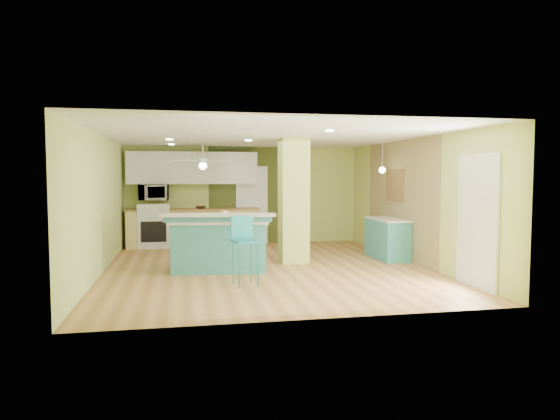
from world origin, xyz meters
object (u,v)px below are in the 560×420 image
object	(u,v)px
side_counter	(387,238)
fruit_bowl	(201,207)
canister	(224,215)
bar_stool	(244,239)
peninsula	(219,244)

from	to	relation	value
side_counter	fruit_bowl	size ratio (longest dim) A/B	4.91
canister	bar_stool	bearing A→B (deg)	-82.85
side_counter	fruit_bowl	world-z (taller)	fruit_bowl
fruit_bowl	side_counter	bearing A→B (deg)	-34.28
side_counter	canister	distance (m)	3.56
bar_stool	canister	world-z (taller)	bar_stool
bar_stool	fruit_bowl	bearing A→B (deg)	84.17
bar_stool	side_counter	distance (m)	3.83
side_counter	fruit_bowl	distance (m)	4.66
peninsula	side_counter	world-z (taller)	peninsula
peninsula	side_counter	bearing A→B (deg)	17.13
fruit_bowl	canister	xyz separation A→B (m)	(0.34, -3.04, 0.05)
side_counter	canister	size ratio (longest dim) A/B	8.69
peninsula	bar_stool	world-z (taller)	bar_stool
canister	peninsula	bearing A→B (deg)	-115.69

